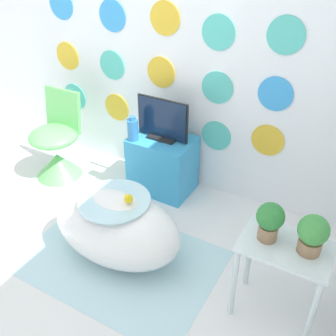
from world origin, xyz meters
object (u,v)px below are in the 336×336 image
Objects in this scene: chair at (57,150)px; vase at (133,129)px; potted_plant_right at (313,234)px; bathtub at (117,226)px; potted_plant_left at (270,220)px; tv at (162,121)px.

chair reaches higher than vase.
potted_plant_right is (2.22, -0.48, 0.40)m from chair.
potted_plant_right is at bearing 3.28° from bathtub.
potted_plant_right is (1.49, -0.62, 0.08)m from vase.
vase is 0.89× the size of potted_plant_right.
potted_plant_left is at bearing -13.79° from chair.
bathtub is at bearing -81.50° from tv.
chair is 3.37× the size of potted_plant_right.
vase is (-0.19, -0.13, -0.06)m from tv.
chair is 2.10m from potted_plant_left.
tv reaches higher than vase.
potted_plant_right is at bearing -12.27° from chair.
tv reaches higher than potted_plant_right.
chair is 3.38× the size of potted_plant_left.
tv is at bearing 144.94° from potted_plant_left.
bathtub is at bearing -65.45° from vase.
tv is 1.50m from potted_plant_right.
tv is 1.33m from potted_plant_left.
potted_plant_left is 0.22m from potted_plant_right.
bathtub is 0.92m from tv.
tv reaches higher than bathtub.
bathtub is 1.05m from potted_plant_left.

